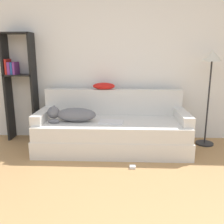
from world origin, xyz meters
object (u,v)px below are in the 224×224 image
laptop (111,122)px  bookshelf (19,81)px  couch (112,135)px  floor_lamp (211,69)px  dog (72,114)px  throw_pillow (104,86)px  power_adapter (133,167)px

laptop → bookshelf: size_ratio=0.21×
couch → floor_lamp: floor_lamp is taller
couch → bookshelf: bearing=164.5°
dog → throw_pillow: size_ratio=2.01×
bookshelf → floor_lamp: (2.98, -0.15, 0.21)m
bookshelf → floor_lamp: bearing=-2.9°
throw_pillow → floor_lamp: 1.64m
bookshelf → power_adapter: (1.80, -1.05, -0.96)m
laptop → throw_pillow: 0.67m
laptop → couch: bearing=89.8°
couch → power_adapter: size_ratio=29.15×
laptop → throw_pillow: bearing=111.6°
throw_pillow → bookshelf: (-1.37, 0.05, 0.07)m
couch → laptop: bearing=-96.0°
throw_pillow → floor_lamp: size_ratio=0.24×
couch → floor_lamp: bearing=10.5°
dog → power_adapter: dog is taller
dog → bookshelf: (-0.94, 0.51, 0.42)m
dog → throw_pillow: throw_pillow is taller
dog → power_adapter: size_ratio=9.25×
bookshelf → throw_pillow: bearing=-2.2°
bookshelf → power_adapter: 2.29m
laptop → floor_lamp: (1.47, 0.38, 0.73)m
couch → laptop: laptop is taller
bookshelf → dog: bearing=-28.3°
laptop → floor_lamp: 1.69m
dog → floor_lamp: size_ratio=0.48×
dog → laptop: (0.57, -0.03, -0.10)m
floor_lamp → power_adapter: (-1.18, -0.90, -1.17)m
laptop → power_adapter: laptop is taller
dog → floor_lamp: bearing=9.9°
laptop → floor_lamp: bearing=20.4°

